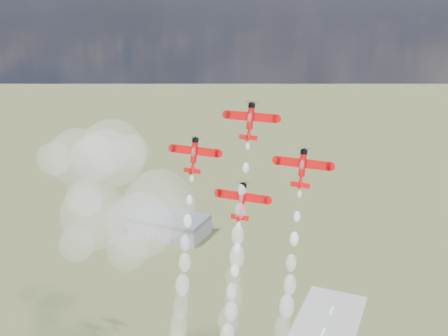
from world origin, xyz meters
TOP-DOWN VIEW (x-y plane):
  - hangar at (-120.00, 180.00)m, footprint 50.00×28.00m
  - plane_lead at (-4.71, 16.55)m, footprint 13.36×5.21m
  - plane_left at (-19.17, 13.86)m, footprint 13.36×5.21m
  - plane_right at (9.75, 13.86)m, footprint 13.36×5.21m
  - plane_slot at (-4.71, 11.16)m, footprint 13.36×5.21m
  - smoke_trail_lead at (-4.54, 5.20)m, footprint 5.22×15.69m
  - smoke_trail_left at (-18.77, 2.67)m, footprint 5.14×15.13m
  - drifted_smoke_cloud at (-52.74, 23.40)m, footprint 65.42×41.85m

SIDE VIEW (x-z plane):
  - hangar at x=-120.00m, z-range 0.00..13.00m
  - smoke_trail_left at x=-18.77m, z-range 48.00..93.84m
  - smoke_trail_lead at x=-4.54m, z-range 57.86..103.79m
  - drifted_smoke_cloud at x=-52.74m, z-range 67.53..121.33m
  - plane_slot at x=-4.71m, z-range 97.14..106.49m
  - plane_left at x=-19.17m, z-range 106.90..116.25m
  - plane_right at x=9.75m, z-range 106.90..116.25m
  - plane_lead at x=-4.71m, z-range 116.66..126.00m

